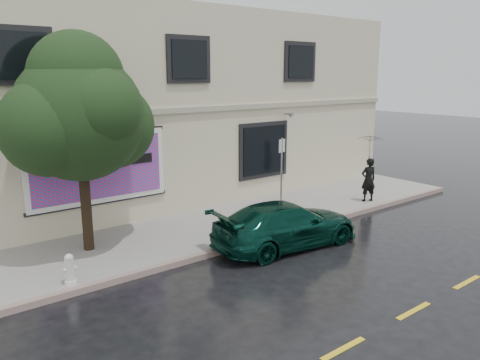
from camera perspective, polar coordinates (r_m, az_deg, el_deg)
ground at (r=12.52m, az=6.55°, el=-9.55°), size 90.00×90.00×0.00m
sidewalk at (r=14.83m, az=-2.29°, el=-5.56°), size 20.00×3.50×0.15m
curb at (r=13.52m, az=2.08°, el=-7.40°), size 20.00×0.18×0.16m
road_marking at (r=10.56m, az=20.40°, el=-14.71°), size 19.00×0.12×0.01m
building at (r=19.09m, az=-12.62°, el=8.76°), size 20.00×8.12×7.00m
billboard at (r=14.29m, az=-16.84°, el=1.40°), size 4.30×0.16×2.20m
car at (r=13.18m, az=5.65°, el=-5.43°), size 4.52×2.32×1.27m
pedestrian at (r=17.77m, az=15.38°, el=0.03°), size 0.69×0.56×1.61m
umbrella at (r=17.55m, az=15.61°, el=3.82°), size 1.29×1.29×0.77m
street_tree at (r=12.56m, az=-19.00°, el=7.26°), size 3.27×3.27×5.18m
fire_hydrant at (r=11.27m, az=-20.04°, el=-10.17°), size 0.29×0.27×0.71m
sign_pole at (r=15.14m, az=5.08°, el=1.21°), size 0.32×0.10×2.61m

